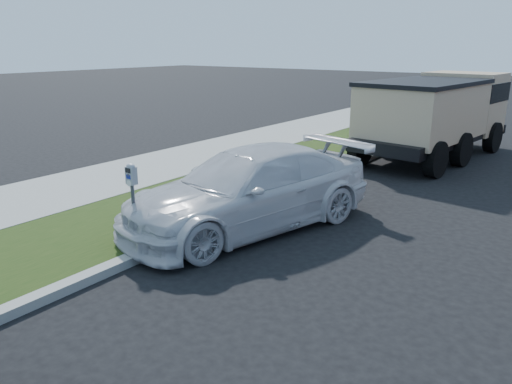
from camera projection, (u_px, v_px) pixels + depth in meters
The scene contains 5 objects.
ground at pixel (291, 284), 7.70m from camera, with size 120.00×120.00×0.00m, color black.
streetside at pixel (144, 191), 12.36m from camera, with size 6.12×50.00×0.15m.
parking_meter at pixel (132, 186), 8.73m from camera, with size 0.20×0.14×1.44m.
white_wagon at pixel (251, 189), 9.95m from camera, with size 2.21×5.43×1.58m, color silver.
dump_truck at pixel (438, 111), 16.10m from camera, with size 3.32×6.93×2.62m.
Camera 1 is at (3.66, -5.96, 3.56)m, focal length 35.00 mm.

